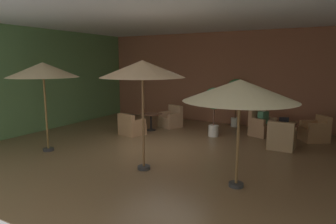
% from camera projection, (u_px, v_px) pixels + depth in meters
% --- Properties ---
extents(ground_plane, '(10.78, 9.69, 0.02)m').
position_uv_depth(ground_plane, '(160.00, 150.00, 9.08)').
color(ground_plane, brown).
extents(wall_back_brick, '(10.78, 0.08, 3.92)m').
position_uv_depth(wall_back_brick, '(216.00, 78.00, 12.89)').
color(wall_back_brick, brown).
rests_on(wall_back_brick, ground_plane).
extents(wall_left_accent, '(0.08, 9.69, 3.92)m').
position_uv_depth(wall_left_accent, '(40.00, 80.00, 11.33)').
color(wall_left_accent, '#59824B').
rests_on(wall_left_accent, ground_plane).
extents(ceiling_slab, '(10.78, 9.69, 0.06)m').
position_uv_depth(ceiling_slab, '(160.00, 16.00, 8.42)').
color(ceiling_slab, silver).
rests_on(ceiling_slab, wall_back_brick).
extents(cafe_table_front_left, '(0.68, 0.68, 0.66)m').
position_uv_depth(cafe_table_front_left, '(287.00, 127.00, 9.93)').
color(cafe_table_front_left, black).
rests_on(cafe_table_front_left, ground_plane).
extents(armchair_front_left_north, '(1.04, 1.01, 0.87)m').
position_uv_depth(armchair_front_left_north, '(315.00, 132.00, 10.01)').
color(armchair_front_left_north, tan).
rests_on(armchair_front_left_north, ground_plane).
extents(armchair_front_left_east, '(0.97, 1.00, 0.93)m').
position_uv_depth(armchair_front_left_east, '(262.00, 127.00, 10.76)').
color(armchair_front_left_east, '#AE7E58').
rests_on(armchair_front_left_east, ground_plane).
extents(armchair_front_left_south, '(0.76, 0.75, 0.89)m').
position_uv_depth(armchair_front_left_south, '(281.00, 139.00, 9.10)').
color(armchair_front_left_south, tan).
rests_on(armchair_front_left_south, ground_plane).
extents(cafe_table_front_right, '(0.69, 0.69, 0.66)m').
position_uv_depth(cafe_table_front_right, '(151.00, 118.00, 11.58)').
color(cafe_table_front_right, black).
rests_on(cafe_table_front_right, ground_plane).
extents(armchair_front_right_north, '(0.94, 0.89, 0.80)m').
position_uv_depth(armchair_front_right_north, '(131.00, 127.00, 10.89)').
color(armchair_front_right_north, tan).
rests_on(armchair_front_right_north, ground_plane).
extents(armchair_front_right_east, '(0.99, 0.97, 0.88)m').
position_uv_depth(armchair_front_right_east, '(171.00, 119.00, 12.22)').
color(armchair_front_right_east, tan).
rests_on(armchair_front_right_east, ground_plane).
extents(patio_umbrella_tall_red, '(2.04, 2.04, 2.70)m').
position_uv_depth(patio_umbrella_tall_red, '(142.00, 70.00, 7.01)').
color(patio_umbrella_tall_red, '#2D2D2D').
rests_on(patio_umbrella_tall_red, ground_plane).
extents(patio_umbrella_center_beige, '(2.04, 2.04, 2.65)m').
position_uv_depth(patio_umbrella_center_beige, '(43.00, 70.00, 8.57)').
color(patio_umbrella_center_beige, '#2D2D2D').
rests_on(patio_umbrella_center_beige, ground_plane).
extents(patio_umbrella_near_wall, '(2.36, 2.36, 2.31)m').
position_uv_depth(patio_umbrella_near_wall, '(240.00, 91.00, 6.05)').
color(patio_umbrella_near_wall, '#2D2D2D').
rests_on(patio_umbrella_near_wall, ground_plane).
extents(potted_tree_left_corner, '(0.77, 0.77, 1.77)m').
position_uv_depth(potted_tree_left_corner, '(214.00, 102.00, 10.50)').
color(potted_tree_left_corner, silver).
rests_on(potted_tree_left_corner, ground_plane).
extents(potted_tree_mid_left, '(0.77, 0.77, 1.98)m').
position_uv_depth(potted_tree_mid_left, '(236.00, 92.00, 12.08)').
color(potted_tree_mid_left, beige).
rests_on(potted_tree_mid_left, ground_plane).
extents(patron_blue_shirt, '(0.36, 0.40, 0.63)m').
position_uv_depth(patron_blue_shirt, '(263.00, 116.00, 10.66)').
color(patron_blue_shirt, '#467C56').
rests_on(patron_blue_shirt, ground_plane).
extents(iced_drink_cup, '(0.08, 0.08, 0.11)m').
position_uv_depth(iced_drink_cup, '(287.00, 120.00, 9.92)').
color(iced_drink_cup, white).
rests_on(iced_drink_cup, cafe_table_front_left).
extents(open_laptop, '(0.37, 0.33, 0.20)m').
position_uv_depth(open_laptop, '(283.00, 121.00, 9.80)').
color(open_laptop, '#9EA0A5').
rests_on(open_laptop, cafe_table_front_left).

